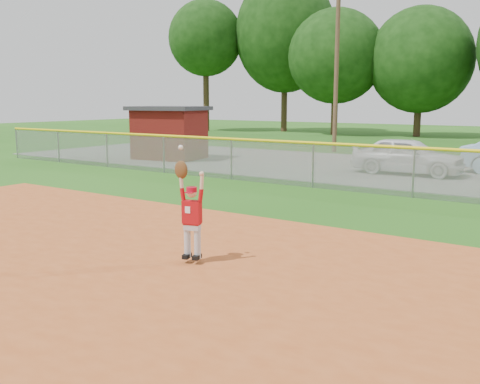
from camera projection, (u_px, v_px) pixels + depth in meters
name	position (u px, v px, depth m)	size (l,w,h in m)	color
ground	(211.00, 297.00, 7.94)	(120.00, 120.00, 0.00)	#215513
clay_infield	(33.00, 383.00, 5.49)	(24.00, 16.00, 0.04)	#AC4C1F
parking_strip	(458.00, 175.00, 20.97)	(44.00, 10.00, 0.03)	slate
car_white_a	(408.00, 156.00, 20.91)	(1.71, 4.26, 1.45)	white
utility_shed	(169.00, 132.00, 26.41)	(3.86, 3.22, 2.61)	#53100B
outfield_fence	(414.00, 169.00, 15.93)	(40.06, 0.10, 1.55)	gray
ballplayer	(190.00, 211.00, 9.38)	(0.58, 0.30, 2.01)	silver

